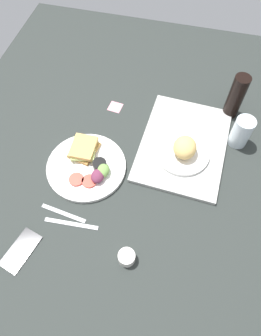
% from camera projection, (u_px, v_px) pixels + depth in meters
% --- Properties ---
extents(ground_plane, '(1.90, 1.50, 0.03)m').
position_uv_depth(ground_plane, '(124.00, 169.00, 1.19)').
color(ground_plane, '#282D2B').
extents(serving_tray, '(0.47, 0.36, 0.02)m').
position_uv_depth(serving_tray, '(183.00, 144.00, 1.23)').
color(serving_tray, '#B2B2AD').
rests_on(serving_tray, ground_plane).
extents(bread_plate_near, '(0.21, 0.21, 0.08)m').
position_uv_depth(bread_plate_near, '(183.00, 150.00, 1.17)').
color(bread_plate_near, white).
rests_on(bread_plate_near, serving_tray).
extents(plate_with_salad, '(0.30, 0.30, 0.05)m').
position_uv_depth(plate_with_salad, '(88.00, 164.00, 1.17)').
color(plate_with_salad, white).
rests_on(plate_with_salad, ground_plane).
extents(drinking_glass, '(0.07, 0.07, 0.13)m').
position_uv_depth(drinking_glass, '(241.00, 132.00, 1.19)').
color(drinking_glass, silver).
rests_on(drinking_glass, ground_plane).
extents(soda_bottle, '(0.06, 0.06, 0.20)m').
position_uv_depth(soda_bottle, '(236.00, 97.00, 1.24)').
color(soda_bottle, black).
rests_on(soda_bottle, ground_plane).
extents(espresso_cup, '(0.06, 0.06, 0.04)m').
position_uv_depth(espresso_cup, '(127.00, 257.00, 0.98)').
color(espresso_cup, silver).
rests_on(espresso_cup, ground_plane).
extents(fork, '(0.04, 0.17, 0.01)m').
position_uv_depth(fork, '(64.00, 213.00, 1.08)').
color(fork, '#B7B7BC').
rests_on(fork, ground_plane).
extents(knife, '(0.03, 0.19, 0.01)m').
position_uv_depth(knife, '(71.00, 224.00, 1.06)').
color(knife, '#B7B7BC').
rests_on(knife, ground_plane).
extents(cell_phone, '(0.16, 0.11, 0.01)m').
position_uv_depth(cell_phone, '(21.00, 250.00, 1.01)').
color(cell_phone, black).
rests_on(cell_phone, ground_plane).
extents(sticky_note, '(0.06, 0.06, 0.00)m').
position_uv_depth(sticky_note, '(115.00, 107.00, 1.34)').
color(sticky_note, pink).
rests_on(sticky_note, ground_plane).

